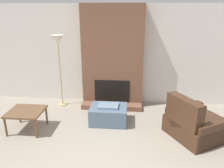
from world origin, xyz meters
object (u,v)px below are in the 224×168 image
object	(u,v)px
ottoman	(108,114)
side_table	(26,113)
armchair	(194,125)
floor_lamp_left	(58,45)

from	to	relation	value
ottoman	side_table	bearing A→B (deg)	-164.06
armchair	side_table	size ratio (longest dim) A/B	1.94
armchair	side_table	distance (m)	3.48
armchair	ottoman	bearing A→B (deg)	46.23
ottoman	armchair	size ratio (longest dim) A/B	0.59
side_table	floor_lamp_left	xyz separation A→B (m)	(0.34, 1.35, 1.22)
armchair	side_table	xyz separation A→B (m)	(-3.48, -0.06, 0.14)
ottoman	armchair	distance (m)	1.84
armchair	side_table	world-z (taller)	armchair
side_table	armchair	bearing A→B (deg)	1.02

